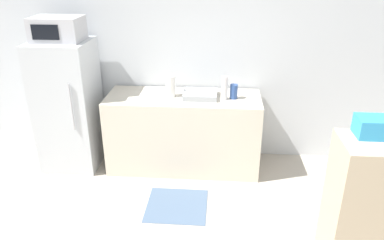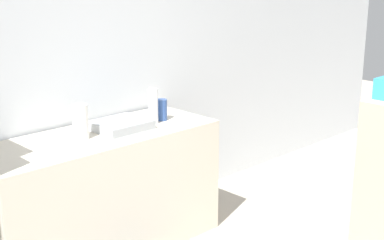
{
  "view_description": "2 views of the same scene",
  "coord_description": "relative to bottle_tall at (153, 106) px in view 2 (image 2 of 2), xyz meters",
  "views": [
    {
      "loc": [
        0.19,
        -1.6,
        2.31
      ],
      "look_at": [
        -0.06,
        1.6,
        0.89
      ],
      "focal_mm": 35.0,
      "sensor_mm": 36.0,
      "label": 1
    },
    {
      "loc": [
        -2.17,
        -0.68,
        1.93
      ],
      "look_at": [
        -0.01,
        1.56,
        1.07
      ],
      "focal_mm": 50.0,
      "sensor_mm": 36.0,
      "label": 2
    }
  ],
  "objects": [
    {
      "name": "paper_towel_roll",
      "position": [
        -0.59,
        0.04,
        -0.01
      ],
      "size": [
        0.1,
        0.1,
        0.23
      ],
      "primitive_type": "cylinder",
      "color": "white",
      "rests_on": "counter"
    },
    {
      "name": "sink_basin",
      "position": [
        -0.26,
        0.05,
        -0.1
      ],
      "size": [
        0.37,
        0.33,
        0.06
      ],
      "primitive_type": "cube",
      "color": "#9EA3A8",
      "rests_on": "counter"
    },
    {
      "name": "bottle_short",
      "position": [
        0.1,
        0.03,
        -0.05
      ],
      "size": [
        0.08,
        0.08,
        0.16
      ],
      "primitive_type": "cylinder",
      "color": "#2D4C8C",
      "rests_on": "counter"
    },
    {
      "name": "bottle_tall",
      "position": [
        0.0,
        0.0,
        0.0
      ],
      "size": [
        0.07,
        0.07,
        0.26
      ],
      "primitive_type": "cylinder",
      "color": "silver",
      "rests_on": "counter"
    },
    {
      "name": "wall_back",
      "position": [
        -0.24,
        0.42,
        0.3
      ],
      "size": [
        8.0,
        0.06,
        2.6
      ],
      "primitive_type": "cube",
      "color": "silver",
      "rests_on": "ground_plane"
    },
    {
      "name": "counter",
      "position": [
        -0.45,
        0.05,
        -0.56
      ],
      "size": [
        1.71,
        0.65,
        0.87
      ],
      "primitive_type": "cube",
      "color": "beige",
      "rests_on": "ground_plane"
    }
  ]
}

